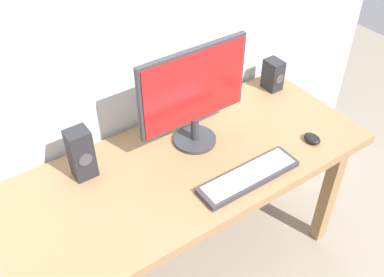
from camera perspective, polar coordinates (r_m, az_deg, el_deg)
name	(u,v)px	position (r m, az deg, el deg)	size (l,w,h in m)	color
ground_plane	(186,267)	(2.37, -0.72, -16.33)	(6.00, 6.00, 0.00)	gray
desk	(185,179)	(1.87, -0.89, -5.31)	(1.59, 0.66, 0.74)	#936D47
monitor	(194,93)	(1.77, 0.23, 5.86)	(0.50, 0.19, 0.44)	#333338
keyboard_primary	(249,176)	(1.75, 7.34, -4.89)	(0.44, 0.12, 0.03)	#333338
mouse	(312,138)	(1.97, 15.31, 0.00)	(0.06, 0.08, 0.03)	black
speaker_right	(273,75)	(2.23, 10.45, 8.14)	(0.07, 0.10, 0.15)	#232328
speaker_left	(81,154)	(1.74, -14.19, -1.94)	(0.09, 0.08, 0.22)	#232328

